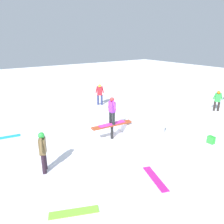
% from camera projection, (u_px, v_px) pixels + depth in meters
% --- Properties ---
extents(ground_plane, '(60.00, 60.00, 0.00)m').
position_uv_depth(ground_plane, '(112.00, 138.00, 10.51)').
color(ground_plane, white).
extents(rail_feature, '(2.07, 0.46, 0.75)m').
position_uv_depth(rail_feature, '(112.00, 126.00, 10.31)').
color(rail_feature, black).
rests_on(rail_feature, ground).
extents(snow_kicker_ramp, '(1.92, 1.65, 0.55)m').
position_uv_depth(snow_kicker_ramp, '(141.00, 126.00, 11.24)').
color(snow_kicker_ramp, white).
rests_on(snow_kicker_ramp, ground).
extents(main_rider_on_rail, '(1.38, 0.66, 1.30)m').
position_uv_depth(main_rider_on_rail, '(112.00, 111.00, 10.06)').
color(main_rider_on_rail, '#CE2F9E').
rests_on(main_rider_on_rail, rail_feature).
extents(bystander_red, '(0.54, 0.43, 1.50)m').
position_uv_depth(bystander_red, '(100.00, 93.00, 15.56)').
color(bystander_red, navy).
rests_on(bystander_red, ground).
extents(bystander_green, '(0.47, 0.51, 1.35)m').
position_uv_depth(bystander_green, '(218.00, 100.00, 14.27)').
color(bystander_green, '#29221F').
rests_on(bystander_green, ground).
extents(bystander_brown, '(0.35, 0.61, 1.53)m').
position_uv_depth(bystander_brown, '(43.00, 150.00, 7.65)').
color(bystander_brown, '#291A26').
rests_on(bystander_brown, ground).
extents(loose_snowboard_cyan, '(1.58, 0.53, 0.02)m').
position_uv_depth(loose_snowboard_cyan, '(3.00, 138.00, 10.54)').
color(loose_snowboard_cyan, '#1AADC4').
rests_on(loose_snowboard_cyan, ground).
extents(loose_snowboard_lime, '(1.37, 0.79, 0.02)m').
position_uv_depth(loose_snowboard_lime, '(74.00, 212.00, 6.03)').
color(loose_snowboard_lime, '#85DE3B').
rests_on(loose_snowboard_lime, ground).
extents(loose_snowboard_magenta, '(0.72, 1.48, 0.02)m').
position_uv_depth(loose_snowboard_magenta, '(155.00, 178.00, 7.49)').
color(loose_snowboard_magenta, '#C61F90').
rests_on(loose_snowboard_magenta, ground).
extents(backpack_on_snow, '(0.22, 0.30, 0.34)m').
position_uv_depth(backpack_on_snow, '(211.00, 140.00, 9.97)').
color(backpack_on_snow, green).
rests_on(backpack_on_snow, ground).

